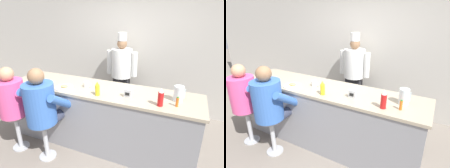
# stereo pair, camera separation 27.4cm
# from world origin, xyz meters

# --- Properties ---
(ground_plane) EXTENTS (20.00, 20.00, 0.00)m
(ground_plane) POSITION_xyz_m (0.00, 0.00, 0.00)
(ground_plane) COLOR slate
(wall_back) EXTENTS (10.00, 0.06, 2.70)m
(wall_back) POSITION_xyz_m (0.00, 1.97, 1.35)
(wall_back) COLOR beige
(wall_back) RESTS_ON ground_plane
(diner_counter) EXTENTS (3.06, 0.74, 1.01)m
(diner_counter) POSITION_xyz_m (0.00, 0.37, 0.51)
(diner_counter) COLOR gray
(diner_counter) RESTS_ON ground_plane
(ketchup_bottle_red) EXTENTS (0.07, 0.07, 0.24)m
(ketchup_bottle_red) POSITION_xyz_m (0.97, 0.15, 1.13)
(ketchup_bottle_red) COLOR red
(ketchup_bottle_red) RESTS_ON diner_counter
(mustard_bottle_yellow) EXTENTS (0.07, 0.07, 0.21)m
(mustard_bottle_yellow) POSITION_xyz_m (0.10, 0.13, 1.11)
(mustard_bottle_yellow) COLOR yellow
(mustard_bottle_yellow) RESTS_ON diner_counter
(hot_sauce_bottle_orange) EXTENTS (0.03, 0.03, 0.13)m
(hot_sauce_bottle_orange) POSITION_xyz_m (1.17, 0.22, 1.08)
(hot_sauce_bottle_orange) COLOR orange
(hot_sauce_bottle_orange) RESTS_ON diner_counter
(water_pitcher_clear) EXTENTS (0.15, 0.13, 0.21)m
(water_pitcher_clear) POSITION_xyz_m (1.16, 0.39, 1.12)
(water_pitcher_clear) COLOR silver
(water_pitcher_clear) RESTS_ON diner_counter
(breakfast_plate) EXTENTS (0.28, 0.28, 0.05)m
(breakfast_plate) POSITION_xyz_m (-0.50, 0.17, 1.03)
(breakfast_plate) COLOR white
(breakfast_plate) RESTS_ON diner_counter
(cereal_bowl) EXTENTS (0.16, 0.16, 0.06)m
(cereal_bowl) POSITION_xyz_m (-0.85, 0.13, 1.04)
(cereal_bowl) COLOR #4C7FB7
(cereal_bowl) RESTS_ON diner_counter
(coffee_mug_white) EXTENTS (0.13, 0.08, 0.09)m
(coffee_mug_white) POSITION_xyz_m (-0.20, 0.34, 1.06)
(coffee_mug_white) COLOR white
(coffee_mug_white) RESTS_ON diner_counter
(napkin_dispenser_chrome) EXTENTS (0.10, 0.06, 0.11)m
(napkin_dispenser_chrome) POSITION_xyz_m (0.51, 0.24, 1.07)
(napkin_dispenser_chrome) COLOR silver
(napkin_dispenser_chrome) RESTS_ON diner_counter
(diner_seated_pink) EXTENTS (0.61, 0.60, 1.39)m
(diner_seated_pink) POSITION_xyz_m (-1.17, -0.22, 0.86)
(diner_seated_pink) COLOR #B2B5BA
(diner_seated_pink) RESTS_ON ground_plane
(diner_seated_blue) EXTENTS (0.64, 0.63, 1.44)m
(diner_seated_blue) POSITION_xyz_m (-0.61, -0.22, 0.88)
(diner_seated_blue) COLOR #B2B5BA
(diner_seated_blue) RESTS_ON ground_plane
(cook_in_whites_near) EXTENTS (0.68, 0.44, 1.74)m
(cook_in_whites_near) POSITION_xyz_m (-0.08, 1.62, 0.96)
(cook_in_whites_near) COLOR #232328
(cook_in_whites_near) RESTS_ON ground_plane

